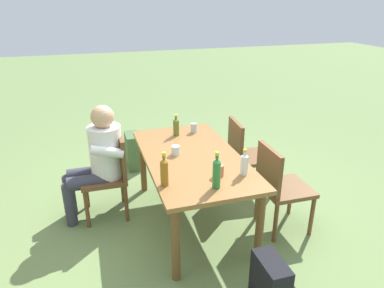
{
  "coord_description": "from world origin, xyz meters",
  "views": [
    {
      "loc": [
        -2.89,
        0.89,
        2.12
      ],
      "look_at": [
        0.0,
        0.0,
        0.84
      ],
      "focal_mm": 32.9,
      "sensor_mm": 36.0,
      "label": 1
    }
  ],
  "objects_px": {
    "cup_terracotta": "(219,170)",
    "cup_glass": "(176,150)",
    "chair_near_right": "(245,153)",
    "chair_near_left": "(279,184)",
    "person_in_white_shirt": "(98,157)",
    "chair_far_right": "(111,171)",
    "bottle_olive": "(176,126)",
    "bottle_amber": "(164,171)",
    "bottle_clear": "(244,164)",
    "backpack_by_far_side": "(134,151)",
    "dining_table": "(192,164)",
    "backpack_by_near_side": "(271,284)",
    "bottle_green": "(217,172)",
    "cup_steel": "(194,128)"
  },
  "relations": [
    {
      "from": "cup_terracotta",
      "to": "cup_glass",
      "type": "distance_m",
      "value": 0.57
    },
    {
      "from": "chair_near_right",
      "to": "cup_terracotta",
      "type": "relative_size",
      "value": 8.74
    },
    {
      "from": "chair_near_left",
      "to": "person_in_white_shirt",
      "type": "distance_m",
      "value": 1.76
    },
    {
      "from": "chair_near_left",
      "to": "chair_far_right",
      "type": "bearing_deg",
      "value": 63.55
    },
    {
      "from": "cup_terracotta",
      "to": "bottle_olive",
      "type": "bearing_deg",
      "value": 6.03
    },
    {
      "from": "bottle_amber",
      "to": "chair_near_left",
      "type": "bearing_deg",
      "value": -84.67
    },
    {
      "from": "bottle_clear",
      "to": "backpack_by_far_side",
      "type": "bearing_deg",
      "value": 20.13
    },
    {
      "from": "dining_table",
      "to": "backpack_by_far_side",
      "type": "relative_size",
      "value": 3.48
    },
    {
      "from": "bottle_clear",
      "to": "bottle_amber",
      "type": "bearing_deg",
      "value": 88.63
    },
    {
      "from": "chair_near_right",
      "to": "backpack_by_near_side",
      "type": "relative_size",
      "value": 2.16
    },
    {
      "from": "chair_far_right",
      "to": "cup_terracotta",
      "type": "distance_m",
      "value": 1.21
    },
    {
      "from": "chair_near_left",
      "to": "bottle_olive",
      "type": "height_order",
      "value": "bottle_olive"
    },
    {
      "from": "chair_near_right",
      "to": "chair_far_right",
      "type": "bearing_deg",
      "value": 90.33
    },
    {
      "from": "bottle_green",
      "to": "cup_terracotta",
      "type": "relative_size",
      "value": 3.09
    },
    {
      "from": "bottle_amber",
      "to": "cup_terracotta",
      "type": "xyz_separation_m",
      "value": [
        0.02,
        -0.47,
        -0.07
      ]
    },
    {
      "from": "cup_glass",
      "to": "chair_near_left",
      "type": "bearing_deg",
      "value": -116.38
    },
    {
      "from": "chair_near_right",
      "to": "bottle_clear",
      "type": "bearing_deg",
      "value": 153.44
    },
    {
      "from": "chair_near_right",
      "to": "backpack_by_far_side",
      "type": "distance_m",
      "value": 1.52
    },
    {
      "from": "dining_table",
      "to": "cup_steel",
      "type": "distance_m",
      "value": 0.63
    },
    {
      "from": "cup_steel",
      "to": "backpack_by_far_side",
      "type": "xyz_separation_m",
      "value": [
        0.79,
        0.58,
        -0.55
      ]
    },
    {
      "from": "chair_far_right",
      "to": "bottle_clear",
      "type": "height_order",
      "value": "bottle_clear"
    },
    {
      "from": "dining_table",
      "to": "bottle_olive",
      "type": "xyz_separation_m",
      "value": [
        0.55,
        0.01,
        0.19
      ]
    },
    {
      "from": "chair_far_right",
      "to": "bottle_amber",
      "type": "bearing_deg",
      "value": -156.46
    },
    {
      "from": "chair_near_right",
      "to": "bottle_green",
      "type": "distance_m",
      "value": 1.3
    },
    {
      "from": "chair_near_left",
      "to": "backpack_by_far_side",
      "type": "xyz_separation_m",
      "value": [
        1.75,
        1.12,
        -0.26
      ]
    },
    {
      "from": "person_in_white_shirt",
      "to": "backpack_by_near_side",
      "type": "relative_size",
      "value": 2.93
    },
    {
      "from": "bottle_olive",
      "to": "cup_steel",
      "type": "bearing_deg",
      "value": -82.02
    },
    {
      "from": "bottle_green",
      "to": "backpack_by_near_side",
      "type": "bearing_deg",
      "value": -157.98
    },
    {
      "from": "chair_near_left",
      "to": "backpack_by_far_side",
      "type": "bearing_deg",
      "value": 32.59
    },
    {
      "from": "bottle_olive",
      "to": "cup_glass",
      "type": "xyz_separation_m",
      "value": [
        -0.48,
        0.13,
        -0.06
      ]
    },
    {
      "from": "bottle_olive",
      "to": "backpack_by_far_side",
      "type": "distance_m",
      "value": 1.08
    },
    {
      "from": "chair_far_right",
      "to": "bottle_green",
      "type": "xyz_separation_m",
      "value": [
        -1.0,
        -0.75,
        0.37
      ]
    },
    {
      "from": "person_in_white_shirt",
      "to": "bottle_clear",
      "type": "distance_m",
      "value": 1.45
    },
    {
      "from": "bottle_amber",
      "to": "cup_terracotta",
      "type": "bearing_deg",
      "value": -87.49
    },
    {
      "from": "dining_table",
      "to": "cup_glass",
      "type": "xyz_separation_m",
      "value": [
        0.07,
        0.14,
        0.13
      ]
    },
    {
      "from": "chair_far_right",
      "to": "bottle_olive",
      "type": "relative_size",
      "value": 3.68
    },
    {
      "from": "backpack_by_far_side",
      "to": "cup_terracotta",
      "type": "bearing_deg",
      "value": -165.45
    },
    {
      "from": "chair_near_right",
      "to": "backpack_by_far_side",
      "type": "relative_size",
      "value": 1.85
    },
    {
      "from": "cup_steel",
      "to": "backpack_by_near_side",
      "type": "height_order",
      "value": "cup_steel"
    },
    {
      "from": "bottle_olive",
      "to": "backpack_by_far_side",
      "type": "bearing_deg",
      "value": 24.1
    },
    {
      "from": "cup_terracotta",
      "to": "backpack_by_near_side",
      "type": "bearing_deg",
      "value": -169.65
    },
    {
      "from": "chair_near_right",
      "to": "backpack_by_near_side",
      "type": "distance_m",
      "value": 1.67
    },
    {
      "from": "bottle_green",
      "to": "cup_terracotta",
      "type": "xyz_separation_m",
      "value": [
        0.18,
        -0.09,
        -0.08
      ]
    },
    {
      "from": "chair_near_right",
      "to": "bottle_clear",
      "type": "height_order",
      "value": "bottle_clear"
    },
    {
      "from": "backpack_by_near_side",
      "to": "bottle_clear",
      "type": "bearing_deg",
      "value": -6.01
    },
    {
      "from": "dining_table",
      "to": "bottle_clear",
      "type": "relative_size",
      "value": 7.12
    },
    {
      "from": "chair_far_right",
      "to": "bottle_olive",
      "type": "distance_m",
      "value": 0.83
    },
    {
      "from": "cup_terracotta",
      "to": "bottle_green",
      "type": "bearing_deg",
      "value": 152.41
    },
    {
      "from": "chair_far_right",
      "to": "cup_steel",
      "type": "xyz_separation_m",
      "value": [
        0.22,
        -0.94,
        0.29
      ]
    },
    {
      "from": "dining_table",
      "to": "chair_near_left",
      "type": "bearing_deg",
      "value": -116.45
    }
  ]
}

